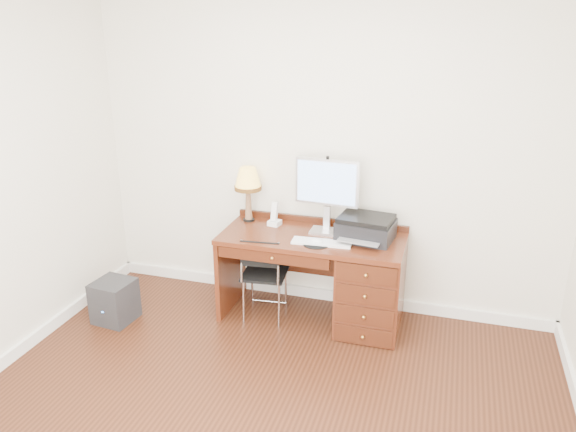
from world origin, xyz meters
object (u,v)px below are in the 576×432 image
(chair, at_px, (262,270))
(equipment_box, at_px, (115,301))
(desk, at_px, (350,278))
(printer, at_px, (366,228))
(leg_lamp, at_px, (248,182))
(monitor, at_px, (327,186))
(phone, at_px, (275,219))

(chair, distance_m, equipment_box, 1.28)
(desk, xyz_separation_m, chair, (-0.71, -0.15, 0.04))
(printer, distance_m, leg_lamp, 1.08)
(printer, relative_size, chair, 0.62)
(desk, bearing_deg, equipment_box, -164.42)
(leg_lamp, xyz_separation_m, chair, (0.24, -0.34, -0.64))
(monitor, bearing_deg, phone, -175.39)
(leg_lamp, xyz_separation_m, equipment_box, (-0.96, -0.71, -0.92))
(leg_lamp, xyz_separation_m, phone, (0.25, -0.04, -0.29))
(monitor, relative_size, printer, 1.30)
(monitor, xyz_separation_m, equipment_box, (-1.65, -0.67, -0.96))
(desk, height_order, equipment_box, desk)
(leg_lamp, height_order, equipment_box, leg_lamp)
(desk, xyz_separation_m, phone, (-0.69, 0.14, 0.40))
(equipment_box, bearing_deg, printer, 22.51)
(leg_lamp, height_order, phone, leg_lamp)
(monitor, height_order, printer, monitor)
(desk, bearing_deg, chair, -167.78)
(desk, relative_size, monitor, 2.45)
(leg_lamp, distance_m, phone, 0.39)
(printer, height_order, chair, printer)
(printer, relative_size, phone, 2.30)
(chair, bearing_deg, desk, 6.05)
(desk, bearing_deg, phone, 168.57)
(printer, bearing_deg, leg_lamp, -179.74)
(desk, height_order, monitor, monitor)
(desk, relative_size, printer, 3.19)
(leg_lamp, relative_size, equipment_box, 1.34)
(leg_lamp, distance_m, chair, 0.76)
(leg_lamp, bearing_deg, phone, -9.55)
(desk, distance_m, chair, 0.72)
(phone, xyz_separation_m, chair, (-0.01, -0.29, -0.35))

